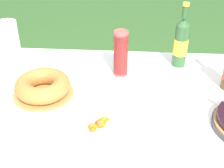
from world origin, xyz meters
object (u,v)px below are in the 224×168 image
object	(u,v)px
bundt_cake	(43,86)
cider_bottle_green	(181,43)
cup_stack	(120,54)
snack_plate_left	(101,126)
paper_towel_roll	(9,40)

from	to	relation	value
bundt_cake	cider_bottle_green	xyz separation A→B (m)	(0.67, 0.32, 0.09)
cup_stack	snack_plate_left	world-z (taller)	cup_stack
cup_stack	snack_plate_left	distance (m)	0.45
snack_plate_left	paper_towel_roll	size ratio (longest dim) A/B	1.00
cup_stack	cider_bottle_green	size ratio (longest dim) A/B	0.69
snack_plate_left	cup_stack	bearing A→B (deg)	82.45
paper_towel_roll	cup_stack	bearing A→B (deg)	-14.00
snack_plate_left	cider_bottle_green	bearing A→B (deg)	55.87
bundt_cake	cider_bottle_green	world-z (taller)	cider_bottle_green
bundt_cake	cup_stack	world-z (taller)	cup_stack
bundt_cake	paper_towel_roll	size ratio (longest dim) A/B	1.36
bundt_cake	snack_plate_left	bearing A→B (deg)	-37.76
cup_stack	paper_towel_roll	size ratio (longest dim) A/B	1.14
cider_bottle_green	paper_towel_roll	xyz separation A→B (m)	(-0.94, 0.04, -0.03)
bundt_cake	cup_stack	distance (m)	0.41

